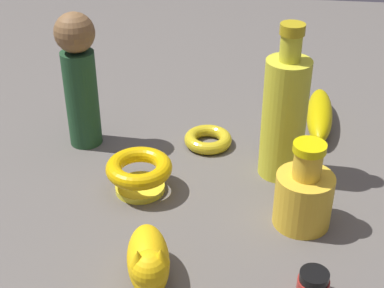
% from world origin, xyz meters
% --- Properties ---
extents(ground, '(2.00, 2.00, 0.00)m').
position_xyz_m(ground, '(0.00, 0.00, 0.00)').
color(ground, '#5B5651').
extents(person_figure_adult, '(0.08, 0.08, 0.24)m').
position_xyz_m(person_figure_adult, '(0.08, 0.20, 0.13)').
color(person_figure_adult, '#214929').
rests_on(person_figure_adult, ground).
extents(nail_polish_jar, '(0.04, 0.04, 0.04)m').
position_xyz_m(nail_polish_jar, '(-0.24, -0.18, 0.02)').
color(nail_polish_jar, '#A92821').
rests_on(nail_polish_jar, ground).
extents(cat_figurine, '(0.15, 0.08, 0.09)m').
position_xyz_m(cat_figurine, '(-0.25, 0.02, 0.04)').
color(cat_figurine, yellow).
rests_on(cat_figurine, ground).
extents(bowl, '(0.10, 0.10, 0.06)m').
position_xyz_m(bowl, '(-0.05, 0.08, 0.04)').
color(bowl, yellow).
rests_on(bowl, ground).
extents(bangle, '(0.09, 0.09, 0.02)m').
position_xyz_m(bangle, '(0.10, -0.02, 0.01)').
color(bangle, gold).
rests_on(bangle, ground).
extents(banana, '(0.20, 0.06, 0.05)m').
position_xyz_m(banana, '(0.20, -0.22, 0.02)').
color(banana, '#C1AC05').
rests_on(banana, ground).
extents(bottle_tall, '(0.07, 0.07, 0.26)m').
position_xyz_m(bottle_tall, '(0.03, -0.14, 0.11)').
color(bottle_tall, gold).
rests_on(bottle_tall, ground).
extents(bottle_short, '(0.08, 0.08, 0.13)m').
position_xyz_m(bottle_short, '(-0.10, -0.17, 0.05)').
color(bottle_short, gold).
rests_on(bottle_short, ground).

